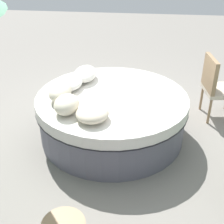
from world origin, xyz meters
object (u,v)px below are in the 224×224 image
throw_pillow_3 (67,104)px  round_bed (112,115)px  throw_pillow_0 (85,74)px  patio_chair (216,84)px  throw_pillow_2 (60,92)px  throw_pillow_1 (69,82)px  throw_pillow_4 (92,114)px

throw_pillow_3 → round_bed: bearing=-44.5°
round_bed → throw_pillow_0: size_ratio=3.96×
throw_pillow_3 → patio_chair: size_ratio=0.41×
round_bed → throw_pillow_3: size_ratio=5.16×
throw_pillow_0 → patio_chair: patio_chair is taller
throw_pillow_2 → round_bed: bearing=-75.2°
throw_pillow_3 → throw_pillow_2: bearing=26.7°
round_bed → throw_pillow_0: (0.49, 0.46, 0.40)m
throw_pillow_2 → throw_pillow_1: bearing=-4.2°
throw_pillow_1 → patio_chair: 2.21m
throw_pillow_0 → throw_pillow_3: 0.99m
round_bed → throw_pillow_3: throw_pillow_3 is taller
throw_pillow_0 → throw_pillow_4: bearing=-164.8°
round_bed → throw_pillow_1: 0.77m
round_bed → throw_pillow_4: throw_pillow_4 is taller
patio_chair → throw_pillow_0: bearing=-91.1°
throw_pillow_0 → throw_pillow_2: 0.69m
throw_pillow_1 → patio_chair: patio_chair is taller
throw_pillow_0 → throw_pillow_1: bearing=150.5°
throw_pillow_2 → throw_pillow_3: size_ratio=1.15×
throw_pillow_0 → throw_pillow_4: 1.16m
throw_pillow_0 → patio_chair: bearing=-83.2°
patio_chair → throw_pillow_1: bearing=-83.7°
throw_pillow_3 → throw_pillow_0: bearing=-1.9°
round_bed → patio_chair: patio_chair is taller
throw_pillow_0 → throw_pillow_4: (-1.12, -0.31, -0.01)m
throw_pillow_1 → throw_pillow_4: bearing=-149.6°
throw_pillow_4 → throw_pillow_2: bearing=47.6°
throw_pillow_1 → throw_pillow_2: 0.36m
throw_pillow_0 → throw_pillow_1: 0.35m
throw_pillow_1 → throw_pillow_0: bearing=-29.5°
throw_pillow_3 → throw_pillow_4: size_ratio=0.97×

